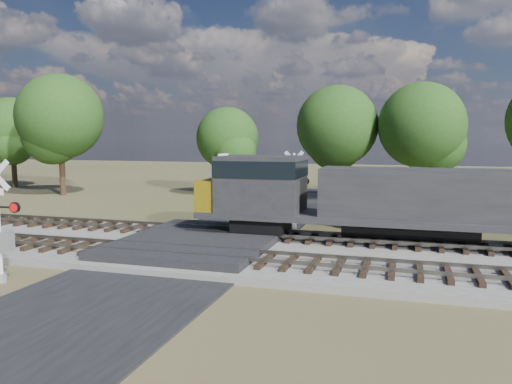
% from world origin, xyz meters
% --- Properties ---
extents(ground, '(160.00, 160.00, 0.00)m').
position_xyz_m(ground, '(0.00, 0.00, 0.00)').
color(ground, '#434A27').
rests_on(ground, ground).
extents(ballast_bed, '(140.00, 10.00, 0.30)m').
position_xyz_m(ballast_bed, '(10.00, 0.50, 0.15)').
color(ballast_bed, gray).
rests_on(ballast_bed, ground).
extents(road, '(7.00, 60.00, 0.08)m').
position_xyz_m(road, '(0.00, 0.00, 0.04)').
color(road, black).
rests_on(road, ground).
extents(crossing_panel, '(7.00, 9.00, 0.62)m').
position_xyz_m(crossing_panel, '(0.00, 0.50, 0.32)').
color(crossing_panel, '#262628').
rests_on(crossing_panel, ground).
extents(track_near, '(140.00, 2.60, 0.33)m').
position_xyz_m(track_near, '(3.12, -2.00, 0.41)').
color(track_near, black).
rests_on(track_near, ballast_bed).
extents(track_far, '(140.00, 2.60, 0.33)m').
position_xyz_m(track_far, '(3.12, 3.00, 0.41)').
color(track_far, black).
rests_on(track_far, ballast_bed).
extents(crossing_signal_near, '(1.85, 0.41, 4.60)m').
position_xyz_m(crossing_signal_near, '(-4.87, -6.61, 1.91)').
color(crossing_signal_near, silver).
rests_on(crossing_signal_near, ground).
extents(crossing_signal_far, '(1.86, 0.40, 4.62)m').
position_xyz_m(crossing_signal_far, '(3.02, 7.14, 1.92)').
color(crossing_signal_far, silver).
rests_on(crossing_signal_far, ground).
extents(equipment_shed, '(6.18, 6.18, 3.45)m').
position_xyz_m(equipment_shed, '(8.45, 10.27, 1.75)').
color(equipment_shed, '#4F2F22').
rests_on(equipment_shed, ground).
extents(treeline, '(80.20, 12.34, 11.22)m').
position_xyz_m(treeline, '(8.23, 21.11, 6.68)').
color(treeline, black).
rests_on(treeline, ground).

